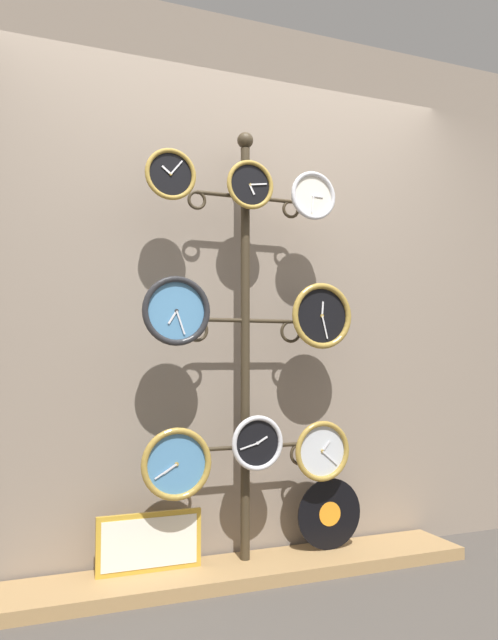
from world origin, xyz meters
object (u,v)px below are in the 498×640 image
object	(u,v)px
display_stand	(245,390)
clock_top_right	(313,196)
clock_top_left	(170,174)
clock_middle_left	(176,311)
vinyl_record	(330,514)
clock_top_center	(250,185)
clock_bottom_right	(322,451)
clock_bottom_center	(257,443)
clock_middle_right	(322,316)
clock_bottom_left	(176,464)
picture_frame	(150,542)

from	to	relation	value
display_stand	clock_top_right	distance (m)	1.02
clock_top_left	clock_middle_left	world-z (taller)	clock_top_left
clock_top_left	clock_top_right	world-z (taller)	clock_top_left
vinyl_record	clock_top_center	bearing A→B (deg)	-172.40
clock_top_left	clock_bottom_right	size ratio (longest dim) A/B	0.81
clock_bottom_center	clock_bottom_right	distance (m)	0.35
clock_top_center	clock_top_right	distance (m)	0.33
vinyl_record	clock_bottom_right	bearing A→B (deg)	-139.38
display_stand	clock_top_right	size ratio (longest dim) A/B	8.77
clock_top_left	clock_bottom_right	xyz separation A→B (m)	(0.78, 0.02, -1.29)
clock_middle_right	vinyl_record	world-z (taller)	clock_middle_right
clock_middle_left	clock_top_center	bearing A→B (deg)	6.01
display_stand	clock_middle_left	xyz separation A→B (m)	(-0.38, -0.12, 0.37)
clock_middle_left	clock_bottom_right	distance (m)	1.00
clock_bottom_center	display_stand	bearing A→B (deg)	104.58
display_stand	clock_top_left	xyz separation A→B (m)	(-0.41, -0.10, 0.99)
clock_bottom_center	clock_bottom_right	world-z (taller)	clock_bottom_center
clock_bottom_right	clock_top_center	bearing A→B (deg)	179.31
clock_bottom_left	clock_top_left	bearing A→B (deg)	178.88
clock_middle_right	picture_frame	size ratio (longest dim) A/B	0.69
clock_top_center	picture_frame	xyz separation A→B (m)	(-0.46, 0.07, -1.66)
clock_bottom_center	picture_frame	bearing A→B (deg)	169.86
clock_top_right	vinyl_record	world-z (taller)	clock_top_right
clock_middle_left	picture_frame	world-z (taller)	clock_middle_left
display_stand	picture_frame	world-z (taller)	display_stand
clock_top_right	clock_bottom_right	bearing A→B (deg)	20.62
clock_top_left	display_stand	bearing A→B (deg)	14.12
clock_top_left	clock_middle_right	xyz separation A→B (m)	(0.78, 0.01, -0.62)
clock_middle_left	clock_bottom_center	size ratio (longest dim) A/B	1.21
clock_middle_left	picture_frame	bearing A→B (deg)	126.60
clock_top_left	picture_frame	xyz separation A→B (m)	(-0.06, 0.10, -1.66)
display_stand	clock_bottom_right	world-z (taller)	display_stand
clock_bottom_center	picture_frame	xyz separation A→B (m)	(-0.49, 0.09, -0.43)
clock_top_left	clock_top_right	distance (m)	0.73
clock_top_right	clock_middle_left	distance (m)	0.92
clock_top_right	clock_bottom_left	xyz separation A→B (m)	(-0.69, 0.00, -1.27)
clock_bottom_right	picture_frame	distance (m)	0.92
clock_middle_left	clock_bottom_center	xyz separation A→B (m)	(0.40, 0.03, -0.61)
clock_top_center	vinyl_record	bearing A→B (deg)	7.60
clock_top_left	clock_bottom_center	world-z (taller)	clock_top_left
clock_bottom_left	display_stand	bearing A→B (deg)	15.59
clock_top_center	clock_bottom_right	world-z (taller)	clock_top_center
clock_middle_left	clock_bottom_left	distance (m)	0.68
clock_top_right	clock_bottom_right	xyz separation A→B (m)	(0.05, 0.02, -1.26)
display_stand	clock_bottom_right	size ratio (longest dim) A/B	7.24
clock_top_center	display_stand	bearing A→B (deg)	84.65
clock_top_center	clock_bottom_right	distance (m)	1.34
clock_top_center	clock_bottom_center	size ratio (longest dim) A/B	0.93
clock_middle_right	clock_bottom_center	bearing A→B (deg)	179.75
clock_middle_left	clock_middle_right	xyz separation A→B (m)	(0.75, 0.03, -0.00)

